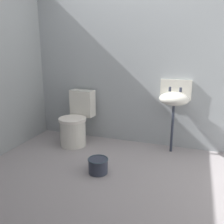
% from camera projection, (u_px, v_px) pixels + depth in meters
% --- Properties ---
extents(ground_plane, '(3.47, 2.84, 0.08)m').
position_uv_depth(ground_plane, '(103.00, 183.00, 2.73)').
color(ground_plane, gray).
extents(wall_back, '(3.47, 0.10, 2.38)m').
position_uv_depth(wall_back, '(134.00, 63.00, 3.57)').
color(wall_back, '#9AA0A4').
rests_on(wall_back, ground).
extents(toilet_near_wall, '(0.43, 0.62, 0.78)m').
position_uv_depth(toilet_near_wall, '(76.00, 123.00, 3.68)').
color(toilet_near_wall, silver).
rests_on(toilet_near_wall, ground).
extents(sink, '(0.42, 0.35, 0.99)m').
position_uv_depth(sink, '(174.00, 98.00, 3.29)').
color(sink, '#2E3342').
rests_on(sink, ground).
extents(bucket, '(0.24, 0.24, 0.18)m').
position_uv_depth(bucket, '(98.00, 165.00, 2.85)').
color(bucket, '#2E3342').
rests_on(bucket, ground).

